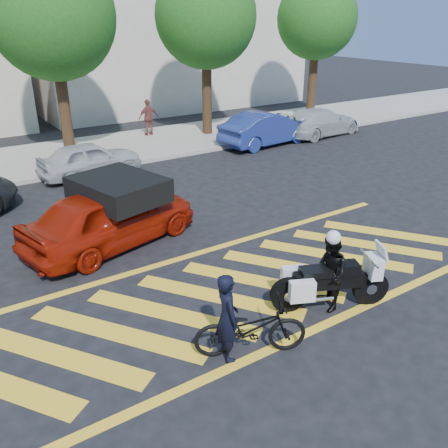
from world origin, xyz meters
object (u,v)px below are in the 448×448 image
police_motorcycle (329,282)px  red_convertible (111,217)px  bicycle (250,328)px  parked_far_right (320,122)px  officer_moto (330,273)px  parked_mid_right (90,159)px  parked_right (266,128)px  officer_bike (227,317)px

police_motorcycle → red_convertible: 5.58m
bicycle → parked_far_right: (12.13, 10.96, 0.13)m
police_motorcycle → red_convertible: size_ratio=0.50×
officer_moto → red_convertible: (-2.49, 4.99, -0.01)m
parked_mid_right → parked_far_right: (11.13, 0.00, 0.03)m
police_motorcycle → parked_mid_right: size_ratio=0.62×
red_convertible → parked_right: size_ratio=1.01×
parked_far_right → police_motorcycle: bearing=131.3°
officer_bike → bicycle: 0.50m
officer_bike → parked_mid_right: 10.91m
parked_mid_right → parked_far_right: size_ratio=0.82×
police_motorcycle → officer_moto: officer_moto is taller
officer_bike → parked_right: (9.29, 10.82, -0.07)m
officer_bike → parked_far_right: (12.51, 10.82, -0.16)m
officer_moto → red_convertible: bearing=-129.1°
officer_bike → parked_far_right: bearing=-37.2°
bicycle → parked_right: size_ratio=0.43×
bicycle → officer_moto: officer_moto is taller
parked_mid_right → bicycle: bearing=170.6°
police_motorcycle → parked_mid_right: parked_mid_right is taller
red_convertible → parked_mid_right: red_convertible is taller
bicycle → parked_right: parked_right is taller
officer_bike → parked_mid_right: officer_bike is taller
parked_right → parked_far_right: (3.22, 0.00, -0.09)m
bicycle → officer_moto: size_ratio=1.24×
parked_far_right → parked_right: bearing=84.5°
officer_bike → bicycle: (0.38, -0.14, -0.29)m
parked_mid_right → parked_right: bearing=-94.2°
officer_bike → red_convertible: bearing=12.3°
parked_mid_right → parked_far_right: parked_far_right is taller
police_motorcycle → red_convertible: bearing=141.1°
bicycle → red_convertible: (-0.41, 5.26, 0.26)m
parked_mid_right → police_motorcycle: bearing=-178.3°
officer_bike → parked_right: officer_bike is taller
police_motorcycle → parked_right: (6.82, 10.68, 0.15)m
bicycle → parked_far_right: bearing=-22.4°
officer_bike → officer_moto: 2.46m
officer_bike → red_convertible: 5.12m
bicycle → police_motorcycle: police_motorcycle is taller
parked_right → parked_far_right: parked_right is taller
officer_moto → red_convertible: size_ratio=0.35×
parked_right → bicycle: bearing=135.4°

